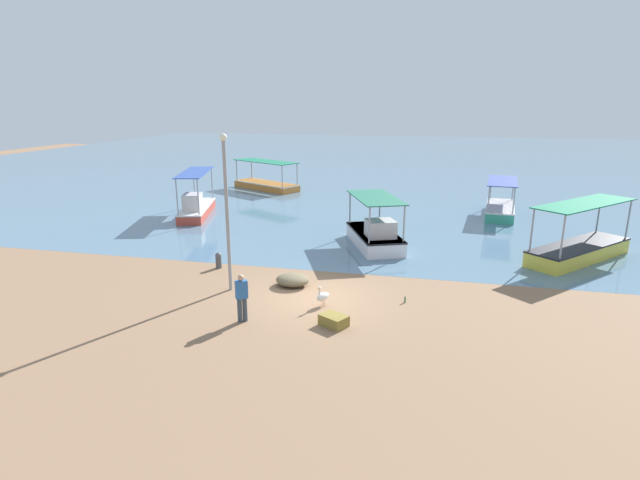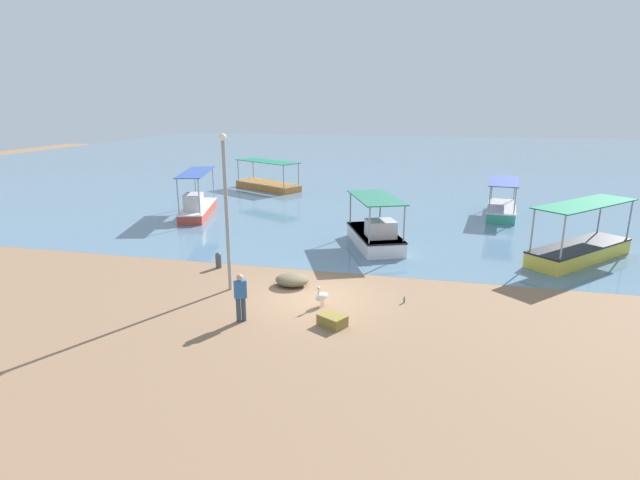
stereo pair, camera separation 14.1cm
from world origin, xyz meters
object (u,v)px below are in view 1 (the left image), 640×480
(lamp_post, at_px, (227,205))
(glass_bottle, at_px, (405,300))
(pelican, at_px, (322,296))
(cargo_crate, at_px, (334,320))
(fishing_boat_far_left, at_px, (196,206))
(net_pile, at_px, (293,280))
(fisherman_standing, at_px, (242,296))
(fishing_boat_far_right, at_px, (375,235))
(fishing_boat_center, at_px, (579,248))
(fishing_boat_near_right, at_px, (500,208))
(fishing_boat_outer, at_px, (266,184))
(mooring_bollard, at_px, (218,260))

(lamp_post, relative_size, glass_bottle, 22.65)
(pelican, xyz_separation_m, cargo_crate, (0.73, -1.55, -0.19))
(lamp_post, bearing_deg, fishing_boat_far_left, 121.78)
(net_pile, relative_size, cargo_crate, 1.53)
(lamp_post, relative_size, fisherman_standing, 3.62)
(lamp_post, bearing_deg, fishing_boat_far_right, 56.39)
(fishing_boat_center, bearing_deg, fishing_boat_near_right, 105.40)
(fishing_boat_near_right, xyz_separation_m, fisherman_standing, (-10.43, -19.20, 0.41))
(net_pile, distance_m, cargo_crate, 4.08)
(fishing_boat_outer, relative_size, cargo_crate, 7.23)
(fishing_boat_far_right, height_order, fisherman_standing, fishing_boat_far_right)
(fishing_boat_center, distance_m, glass_bottle, 10.48)
(pelican, xyz_separation_m, mooring_bollard, (-5.51, 3.18, 0.01))
(fishing_boat_far_right, bearing_deg, fishing_boat_center, 0.00)
(fishing_boat_near_right, xyz_separation_m, cargo_crate, (-7.34, -18.84, -0.31))
(fishing_boat_far_left, xyz_separation_m, mooring_bollard, (5.77, -9.49, -0.26))
(lamp_post, height_order, mooring_bollard, lamp_post)
(pelican, xyz_separation_m, lamp_post, (-3.93, 0.79, 3.04))
(cargo_crate, bearing_deg, net_pile, 125.64)
(fishing_boat_center, relative_size, fishing_boat_near_right, 1.07)
(fishing_boat_far_left, height_order, fisherman_standing, fishing_boat_far_left)
(mooring_bollard, relative_size, glass_bottle, 2.67)
(cargo_crate, bearing_deg, fishing_boat_far_right, 88.69)
(pelican, distance_m, net_pile, 2.42)
(fishing_boat_center, height_order, fishing_boat_near_right, fishing_boat_center)
(fishing_boat_outer, relative_size, mooring_bollard, 8.95)
(pelican, bearing_deg, fisherman_standing, -141.04)
(fishing_boat_outer, xyz_separation_m, pelican, (10.23, -23.62, -0.10))
(fishing_boat_center, bearing_deg, lamp_post, -153.16)
(fishing_boat_near_right, xyz_separation_m, glass_bottle, (-5.14, -16.30, -0.39))
(fishing_boat_near_right, relative_size, fisherman_standing, 3.20)
(lamp_post, bearing_deg, fishing_boat_near_right, 53.97)
(fishing_boat_center, height_order, cargo_crate, fishing_boat_center)
(fishing_boat_far_right, xyz_separation_m, net_pile, (-2.60, -6.37, -0.40))
(fishing_boat_far_right, height_order, glass_bottle, fishing_boat_far_right)
(lamp_post, bearing_deg, mooring_bollard, 123.52)
(fishing_boat_outer, distance_m, lamp_post, 23.86)
(fishing_boat_outer, relative_size, net_pile, 4.72)
(fishing_boat_far_right, relative_size, mooring_bollard, 7.05)
(fishing_boat_outer, relative_size, fisherman_standing, 3.81)
(fishing_boat_near_right, distance_m, lamp_post, 20.61)
(fishing_boat_center, distance_m, cargo_crate, 13.83)
(fishing_boat_far_right, bearing_deg, lamp_post, -123.61)
(fishing_boat_far_right, bearing_deg, cargo_crate, -91.31)
(lamp_post, xyz_separation_m, fisherman_standing, (1.56, -2.71, -2.51))
(fishing_boat_far_left, bearing_deg, glass_bottle, -39.38)
(mooring_bollard, height_order, fisherman_standing, fisherman_standing)
(fishing_boat_center, height_order, mooring_bollard, fishing_boat_center)
(fishing_boat_far_left, xyz_separation_m, net_pile, (9.63, -10.89, -0.40))
(fishing_boat_far_right, xyz_separation_m, lamp_post, (-4.88, -7.35, 2.78))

